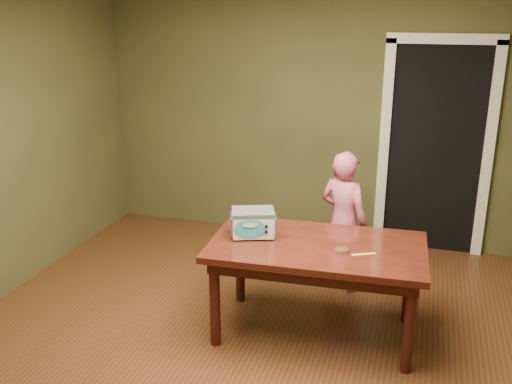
{
  "coord_description": "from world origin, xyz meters",
  "views": [
    {
      "loc": [
        1.2,
        -3.37,
        2.45
      ],
      "look_at": [
        -0.13,
        1.0,
        0.95
      ],
      "focal_mm": 40.0,
      "sensor_mm": 36.0,
      "label": 1
    }
  ],
  "objects": [
    {
      "name": "floor",
      "position": [
        0.0,
        0.0,
        0.0
      ],
      "size": [
        5.0,
        5.0,
        0.0
      ],
      "primitive_type": "plane",
      "color": "brown",
      "rests_on": "ground"
    },
    {
      "name": "room_shell",
      "position": [
        0.0,
        0.0,
        1.71
      ],
      "size": [
        4.52,
        5.02,
        2.61
      ],
      "color": "brown",
      "rests_on": "ground"
    },
    {
      "name": "baking_pan",
      "position": [
        0.69,
        0.44,
        0.76
      ],
      "size": [
        0.1,
        0.1,
        0.02
      ],
      "color": "silver",
      "rests_on": "dining_table"
    },
    {
      "name": "dining_table",
      "position": [
        0.5,
        0.52,
        0.65
      ],
      "size": [
        1.64,
        0.98,
        0.75
      ],
      "rotation": [
        0.0,
        0.0,
        0.05
      ],
      "color": "black",
      "rests_on": "floor"
    },
    {
      "name": "toy_oven",
      "position": [
        -0.01,
        0.53,
        0.86
      ],
      "size": [
        0.39,
        0.33,
        0.21
      ],
      "rotation": [
        0.0,
        0.0,
        0.35
      ],
      "color": "#4C4F54",
      "rests_on": "dining_table"
    },
    {
      "name": "child",
      "position": [
        0.57,
        1.35,
        0.64
      ],
      "size": [
        0.55,
        0.47,
        1.27
      ],
      "primitive_type": "imported",
      "rotation": [
        0.0,
        0.0,
        2.73
      ],
      "color": "#C65178",
      "rests_on": "floor"
    },
    {
      "name": "spatula",
      "position": [
        0.85,
        0.43,
        0.75
      ],
      "size": [
        0.17,
        0.1,
        0.01
      ],
      "primitive_type": "cube",
      "rotation": [
        0.0,
        0.0,
        0.47
      ],
      "color": "#D7C05D",
      "rests_on": "dining_table"
    },
    {
      "name": "doorway",
      "position": [
        1.3,
        2.78,
        1.06
      ],
      "size": [
        1.1,
        0.66,
        2.25
      ],
      "color": "black",
      "rests_on": "ground"
    }
  ]
}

